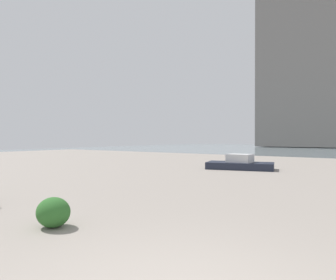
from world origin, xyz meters
TOP-DOWN VIEW (x-y plane):
  - building_slab at (11.79, -62.11)m, footprint 14.47×10.29m
  - shrub_round at (3.51, -0.93)m, footprint 0.68×0.61m
  - boat at (4.68, -13.34)m, footprint 3.84×2.46m

SIDE VIEW (x-z plane):
  - boat at x=4.68m, z-range -0.26..0.69m
  - shrub_round at x=3.51m, z-range 0.00..0.58m
  - building_slab at x=11.79m, z-range 0.00..38.92m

